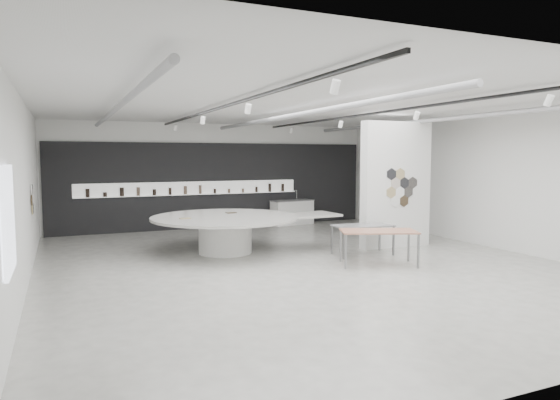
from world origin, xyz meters
name	(u,v)px	position (x,y,z in m)	size (l,w,h in m)	color
room	(299,179)	(-0.09, 0.00, 2.07)	(12.02, 14.02, 3.82)	#B4B2A9
back_wall_display	(217,186)	(-0.08, 6.93, 1.54)	(11.80, 0.27, 3.10)	black
partition_column	(396,185)	(3.50, 1.00, 1.80)	(2.20, 0.38, 3.60)	white
display_island	(228,229)	(-1.21, 2.06, 0.66)	(5.25, 4.20, 1.02)	white
sample_table_wood	(379,233)	(1.63, -0.86, 0.78)	(2.00, 1.51, 0.84)	#A76D56
sample_table_stone	(363,227)	(1.97, 0.35, 0.73)	(1.61, 0.88, 0.80)	slate
kitchen_counter	(292,212)	(2.79, 6.50, 0.47)	(1.73, 0.85, 1.31)	white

